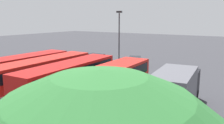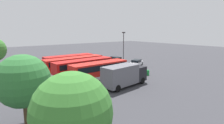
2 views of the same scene
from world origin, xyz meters
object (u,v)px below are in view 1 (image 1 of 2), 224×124
Objects in this scene: bus_single_deck_near_end at (111,82)px; lamp_post_tall at (119,36)px; bus_single_deck_second at (69,77)px; bus_single_deck_third at (42,73)px; car_small_green at (135,62)px; bus_single_deck_fourth at (25,68)px; waste_bin_yellow at (177,78)px; box_truck_blue at (176,89)px; car_hatchback_silver at (94,58)px.

lamp_post_tall is at bearing -62.87° from bus_single_deck_near_end.
bus_single_deck_second is 3.56m from bus_single_deck_third.
lamp_post_tall is at bearing 83.41° from car_small_green.
lamp_post_tall reaches higher than bus_single_deck_fourth.
lamp_post_tall reaches higher than car_small_green.
lamp_post_tall reaches higher than waste_bin_yellow.
waste_bin_yellow is (2.23, -7.84, -1.23)m from box_truck_blue.
bus_single_deck_second is at bearing 176.12° from bus_single_deck_fourth.
box_truck_blue reaches higher than bus_single_deck_second.
car_hatchback_silver is 4.82× the size of waste_bin_yellow.
car_small_green is (-6.60, -0.87, -0.00)m from car_hatchback_silver.
bus_single_deck_third is 11.32m from lamp_post_tall.
box_truck_blue is at bearing -176.56° from bus_single_deck_fourth.
bus_single_deck_second is 6.85m from bus_single_deck_fourth.
car_hatchback_silver is at bearing -48.80° from bus_single_deck_near_end.
waste_bin_yellow is at bearing -138.68° from bus_single_deck_third.
car_small_green is 0.60× the size of lamp_post_tall.
car_hatchback_silver and car_small_green have the same top height.
bus_single_deck_third is at bearing 0.72° from bus_single_deck_second.
box_truck_blue is 1.67× the size of car_small_green.
bus_single_deck_near_end is 5.32m from box_truck_blue.
box_truck_blue reaches higher than bus_single_deck_fourth.
car_small_green is at bearing -101.37° from bus_single_deck_third.
waste_bin_yellow is (-8.13, 1.34, -4.08)m from lamp_post_tall.
bus_single_deck_near_end is 10.84m from bus_single_deck_fourth.
car_hatchback_silver is at bearing 7.53° from car_small_green.
bus_single_deck_fourth is at bearing -3.88° from bus_single_deck_second.
bus_single_deck_third is 14.75m from car_small_green.
bus_single_deck_second reaches higher than car_hatchback_silver.
bus_single_deck_fourth is at bearing 60.50° from lamp_post_tall.
bus_single_deck_near_end is 14.54m from car_small_green.
car_hatchback_silver is 14.91m from waste_bin_yellow.
car_small_green is at bearing -96.59° from lamp_post_tall.
waste_bin_yellow is at bearing -147.59° from bus_single_deck_fourth.
car_small_green is (9.93, -12.96, -1.01)m from box_truck_blue.
lamp_post_tall reaches higher than bus_single_deck_third.
bus_single_deck_fourth is at bearing 32.41° from waste_bin_yellow.
waste_bin_yellow is (-7.04, -9.27, -1.15)m from bus_single_deck_second.
bus_single_deck_third is 12.91m from box_truck_blue.
bus_single_deck_third reaches higher than car_hatchback_silver.
bus_single_deck_third reaches higher than waste_bin_yellow.
waste_bin_yellow is (-14.29, 4.25, -0.23)m from car_hatchback_silver.
box_truck_blue is 16.35m from car_small_green.
lamp_post_tall is at bearing -119.50° from bus_single_deck_fourth.
waste_bin_yellow is at bearing 170.66° from lamp_post_tall.
lamp_post_tall is at bearing -9.34° from waste_bin_yellow.
bus_single_deck_near_end is 2.23× the size of car_small_green.
bus_single_deck_second is 2.47× the size of car_small_green.
bus_single_deck_third is at bearing 6.57° from box_truck_blue.
bus_single_deck_third is at bearing 105.24° from car_hatchback_silver.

